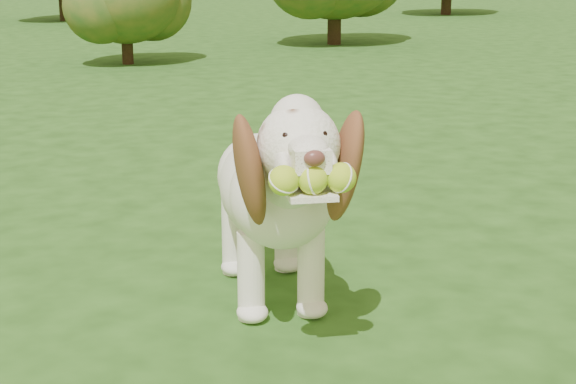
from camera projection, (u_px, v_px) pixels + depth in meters
name	position (u px, v px, depth m)	size (l,w,h in m)	color
ground	(244.00, 315.00, 2.87)	(80.00, 80.00, 0.00)	#1E4012
dog	(274.00, 186.00, 2.87)	(0.55, 1.17, 0.76)	white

